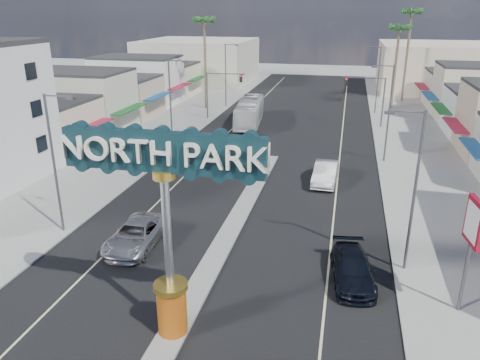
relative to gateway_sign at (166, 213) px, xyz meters
The scene contains 26 objects.
ground 28.64m from the gateway_sign, 90.00° to the left, with size 160.00×160.00×0.00m, color gray.
road 28.64m from the gateway_sign, 90.00° to the left, with size 20.00×120.00×0.01m, color black.
median_island 13.37m from the gateway_sign, 90.00° to the left, with size 1.30×30.00×0.16m, color gray.
sidewalk_left 31.87m from the gateway_sign, 116.55° to the left, with size 8.00×120.00×0.12m, color gray.
sidewalk_right 31.87m from the gateway_sign, 63.45° to the left, with size 8.00×120.00×0.12m, color gray.
storefront_row_left 47.62m from the gateway_sign, 120.33° to the left, with size 12.00×42.00×6.00m, color beige.
backdrop_far_left 76.29m from the gateway_sign, 106.77° to the left, with size 20.00×20.00×8.00m, color #B7B29E.
backdrop_far_right 76.29m from the gateway_sign, 73.23° to the left, with size 20.00×20.00×8.00m, color beige.
gateway_sign is the anchor object (origin of this frame).
traffic_signal_left 43.04m from the gateway_sign, 102.33° to the left, with size 5.09×0.45×6.00m.
traffic_signal_right 43.04m from the gateway_sign, 77.67° to the left, with size 5.09×0.45×6.00m.
streetlight_l_near 13.19m from the gateway_sign, 142.45° to the left, with size 2.03×0.22×9.00m.
streetlight_l_mid 29.91m from the gateway_sign, 110.42° to the left, with size 2.03×0.22×9.00m.
streetlight_l_far 51.10m from the gateway_sign, 101.78° to the left, with size 2.03×0.22×9.00m.
streetlight_r_near 13.19m from the gateway_sign, 37.55° to the left, with size 2.03×0.22×9.00m.
streetlight_r_mid 29.91m from the gateway_sign, 69.58° to the left, with size 2.03×0.22×9.00m.
streetlight_r_far 51.10m from the gateway_sign, 78.22° to the left, with size 2.03×0.22×9.00m.
palm_left_far 50.06m from the gateway_sign, 105.15° to the left, with size 2.60×2.60×13.10m.
palm_right_mid 55.76m from the gateway_sign, 76.47° to the left, with size 2.60×2.60×12.10m.
palm_right_far 62.20m from the gateway_sign, 75.97° to the left, with size 2.60×2.60×14.10m.
suv_left 10.24m from the gateway_sign, 124.94° to the left, with size 2.60×5.64×1.57m, color #A5A5A9.
suv_right 11.21m from the gateway_sign, 38.73° to the left, with size 2.05×5.05×1.46m, color black.
car_parked_left 29.07m from the gateway_sign, 103.36° to the left, with size 1.73×4.29×1.46m, color slate.
car_parked_right 22.34m from the gateway_sign, 75.36° to the left, with size 1.83×5.25×1.73m, color silver.
city_bus 40.69m from the gateway_sign, 97.05° to the left, with size 2.66×11.35×3.16m, color silver.
bank_pylon_sign 13.67m from the gateway_sign, 20.02° to the left, with size 0.44×1.79×5.67m.
Camera 1 is at (6.80, -14.17, 13.72)m, focal length 35.00 mm.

